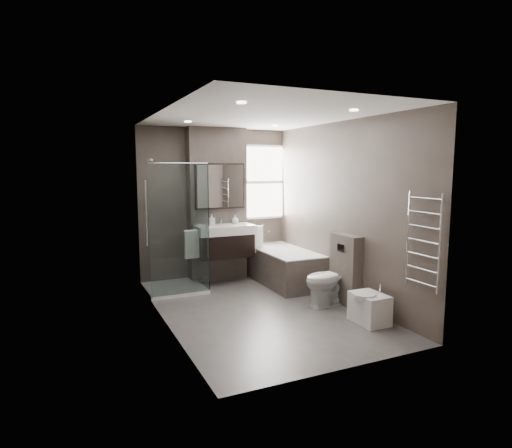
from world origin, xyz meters
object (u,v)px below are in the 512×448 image
toilet (329,279)px  bidet (369,308)px  bathtub (283,265)px  vanity (225,241)px

toilet → bidet: size_ratio=1.53×
bathtub → toilet: toilet is taller
vanity → toilet: vanity is taller
bathtub → toilet: size_ratio=2.14×
bathtub → bidet: 2.12m
vanity → bidet: 2.69m
toilet → vanity: bearing=-154.5°
vanity → bidet: bearing=-67.4°
toilet → bathtub: bearing=176.5°
vanity → bidet: (1.01, -2.44, -0.54)m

